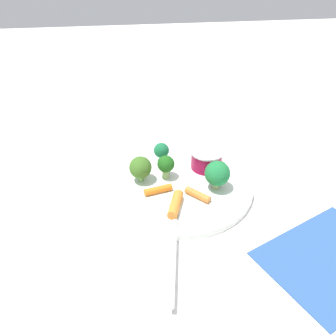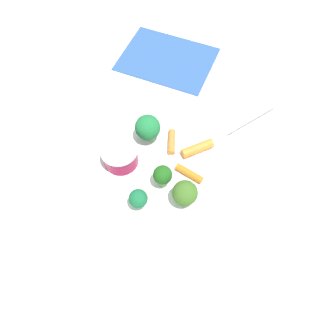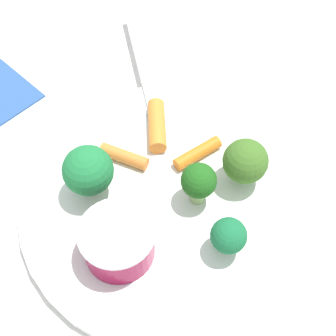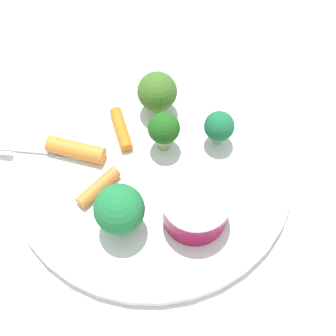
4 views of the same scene
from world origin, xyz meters
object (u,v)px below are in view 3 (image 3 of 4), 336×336
Objects in this scene: plate at (172,198)px; broccoli_floret_1 at (229,236)px; broccoli_floret_0 at (245,161)px; carrot_stick_1 at (197,153)px; carrot_stick_2 at (157,125)px; broccoli_floret_3 at (88,171)px; sauce_cup at (118,242)px; fork at (141,70)px; broccoli_floret_2 at (199,182)px; carrot_stick_0 at (124,156)px.

plate is 0.08m from broccoli_floret_1.
broccoli_floret_0 is 0.99× the size of carrot_stick_1.
carrot_stick_1 is 0.86× the size of carrot_stick_2.
broccoli_floret_1 is (-0.02, 0.07, 0.03)m from plate.
broccoli_floret_1 is 0.73× the size of broccoli_floret_3.
carrot_stick_2 is (0.05, -0.08, -0.02)m from broccoli_floret_0.
broccoli_floret_1 reaches higher than sauce_cup.
broccoli_floret_1 is at bearing 93.13° from carrot_stick_2.
sauce_cup reaches higher than plate.
fork is (-0.01, -0.23, -0.02)m from broccoli_floret_1.
broccoli_floret_3 is (0.13, -0.04, 0.00)m from broccoli_floret_0.
fork is at bearing -114.55° from sauce_cup.
broccoli_floret_3 reaches higher than broccoli_floret_1.
sauce_cup is 1.53× the size of broccoli_floret_1.
plate is 0.08m from carrot_stick_2.
plate is at bearing 79.80° from carrot_stick_2.
broccoli_floret_2 is 0.09m from carrot_stick_2.
broccoli_floret_1 reaches higher than carrot_stick_1.
plate is at bearing 38.58° from carrot_stick_1.
carrot_stick_2 is at bearing -151.84° from carrot_stick_0.
fork is at bearing -92.89° from broccoli_floret_2.
broccoli_floret_2 reaches higher than fork.
broccoli_floret_1 reaches higher than fork.
broccoli_floret_2 is (0.05, 0.00, -0.00)m from broccoli_floret_0.
carrot_stick_2 is at bearing -61.41° from carrot_stick_1.
broccoli_floret_2 is (-0.08, -0.02, 0.01)m from sauce_cup.
carrot_stick_2 is (-0.01, -0.07, 0.01)m from plate.
broccoli_floret_1 is at bearing 159.70° from sauce_cup.
carrot_stick_0 and carrot_stick_1 have the same top height.
fork is (-0.09, -0.13, -0.03)m from broccoli_floret_3.
broccoli_floret_1 is 0.70× the size of carrot_stick_2.
plate is at bearing 118.64° from carrot_stick_0.
broccoli_floret_1 is at bearing 52.74° from broccoli_floret_0.
broccoli_floret_2 is 0.05m from carrot_stick_1.
sauce_cup is (0.06, 0.04, 0.02)m from plate.
plate is 0.06m from carrot_stick_0.
carrot_stick_0 is 0.05m from carrot_stick_2.
sauce_cup is 1.24× the size of carrot_stick_1.
carrot_stick_0 is at bearing -32.95° from broccoli_floret_0.
carrot_stick_1 reaches higher than fork.
broccoli_floret_2 reaches higher than broccoli_floret_1.
sauce_cup is at bearing -20.30° from broccoli_floret_1.
broccoli_floret_0 is (-0.13, -0.03, 0.01)m from sauce_cup.
broccoli_floret_1 is (0.04, 0.06, -0.00)m from broccoli_floret_0.
broccoli_floret_3 is at bearing -86.53° from sauce_cup.
broccoli_floret_0 is at bearing 121.92° from carrot_stick_2.
broccoli_floret_3 is 1.15× the size of carrot_stick_0.
carrot_stick_1 is 0.05m from carrot_stick_2.
broccoli_floret_0 is at bearing 172.51° from plate.
sauce_cup reaches higher than carrot_stick_2.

